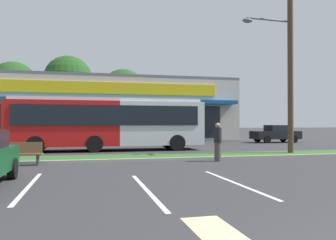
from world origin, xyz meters
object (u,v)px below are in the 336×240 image
at_px(car_1, 276,134).
at_px(utility_pole, 288,56).
at_px(bus_stop_bench, 22,153).
at_px(car_0, 142,135).
at_px(pedestrian_by_pole, 218,142).
at_px(city_bus, 108,122).

bearing_deg(car_1, utility_pole, 61.90).
height_order(bus_stop_bench, car_0, car_0).
distance_m(car_0, pedestrian_by_pole, 13.35).
distance_m(city_bus, car_1, 16.27).
xyz_separation_m(utility_pole, car_1, (5.91, 11.07, -4.57)).
xyz_separation_m(city_bus, bus_stop_bench, (-3.90, -6.88, -1.26)).
relative_size(city_bus, car_0, 2.63).
relative_size(utility_pole, city_bus, 0.84).
bearing_deg(car_1, car_0, -1.22).
relative_size(utility_pole, bus_stop_bench, 6.26).
xyz_separation_m(utility_pole, bus_stop_bench, (-13.15, -1.65, -4.85)).
bearing_deg(bus_stop_bench, pedestrian_by_pole, 177.84).
bearing_deg(utility_pole, car_0, 118.32).
height_order(car_0, car_1, car_1).
distance_m(city_bus, bus_stop_bench, 8.01).
height_order(utility_pole, bus_stop_bench, utility_pole).
xyz_separation_m(car_0, car_1, (12.01, -0.26, 0.05)).
relative_size(city_bus, bus_stop_bench, 7.44).
height_order(utility_pole, city_bus, utility_pole).
distance_m(utility_pole, pedestrian_by_pole, 6.89).
xyz_separation_m(utility_pole, pedestrian_by_pole, (-4.85, -1.97, -4.49)).
relative_size(utility_pole, pedestrian_by_pole, 5.78).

